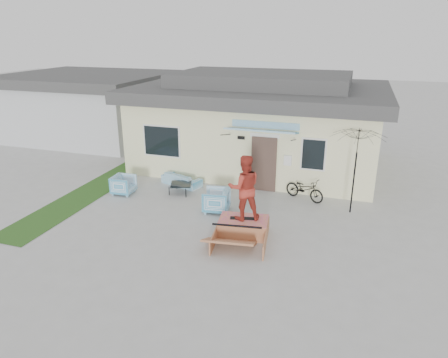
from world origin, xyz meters
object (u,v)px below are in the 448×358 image
(loveseat, at_px, (182,177))
(armchair_right, at_px, (216,199))
(skateboard, at_px, (244,218))
(armchair_left, at_px, (124,184))
(bicycle, at_px, (305,187))
(skate_ramp, at_px, (243,227))
(patio_umbrella, at_px, (356,163))
(coffee_table, at_px, (181,188))
(skater, at_px, (244,187))

(loveseat, xyz_separation_m, armchair_right, (2.12, -1.94, 0.11))
(skateboard, bearing_deg, loveseat, 123.52)
(armchair_left, xyz_separation_m, bicycle, (6.51, 1.53, 0.10))
(armchair_left, distance_m, skate_ramp, 5.43)
(patio_umbrella, xyz_separation_m, skate_ramp, (-3.01, -2.65, -1.51))
(armchair_right, xyz_separation_m, bicycle, (2.70, 1.95, 0.06))
(bicycle, bearing_deg, patio_umbrella, -86.90)
(armchair_right, xyz_separation_m, patio_umbrella, (4.33, 1.32, 1.32))
(loveseat, relative_size, armchair_left, 2.12)
(skateboard, bearing_deg, armchair_right, 122.53)
(loveseat, height_order, bicycle, bicycle)
(patio_umbrella, bearing_deg, skate_ramp, -138.63)
(coffee_table, bearing_deg, skater, -37.83)
(armchair_left, xyz_separation_m, skate_ramp, (5.14, -1.75, -0.15))
(armchair_left, relative_size, coffee_table, 1.04)
(loveseat, bearing_deg, bicycle, -161.67)
(armchair_left, xyz_separation_m, armchair_right, (3.81, -0.42, 0.04))
(patio_umbrella, bearing_deg, armchair_right, -163.04)
(armchair_left, bearing_deg, loveseat, -51.40)
(armchair_left, bearing_deg, skater, -111.75)
(loveseat, height_order, armchair_left, armchair_left)
(loveseat, relative_size, coffee_table, 2.20)
(bicycle, bearing_deg, skate_ramp, -178.42)
(loveseat, xyz_separation_m, skater, (3.44, -3.22, 1.19))
(armchair_left, relative_size, bicycle, 0.51)
(armchair_right, relative_size, bicycle, 0.56)
(armchair_right, distance_m, coffee_table, 2.14)
(bicycle, relative_size, patio_umbrella, 0.70)
(bicycle, bearing_deg, coffee_table, 124.53)
(loveseat, bearing_deg, patio_umbrella, -167.31)
(skater, bearing_deg, armchair_left, -42.74)
(armchair_right, height_order, coffee_table, armchair_right)
(loveseat, bearing_deg, coffee_table, 130.23)
(loveseat, xyz_separation_m, patio_umbrella, (6.45, -0.62, 1.42))
(armchair_right, distance_m, bicycle, 3.33)
(armchair_right, xyz_separation_m, skater, (1.32, -1.28, 1.08))
(armchair_left, bearing_deg, skate_ramp, -112.21)
(coffee_table, bearing_deg, loveseat, 112.02)
(coffee_table, distance_m, patio_umbrella, 6.33)
(bicycle, relative_size, skateboard, 1.88)
(skater, bearing_deg, bicycle, -137.50)
(skateboard, xyz_separation_m, skater, (0.00, 0.00, 1.01))
(loveseat, distance_m, coffee_table, 0.88)
(armchair_left, height_order, armchair_right, armchair_right)
(armchair_right, height_order, skater, skater)
(skater, bearing_deg, loveseat, -67.56)
(loveseat, bearing_deg, armchair_left, 60.24)
(loveseat, height_order, skate_ramp, loveseat)
(skateboard, bearing_deg, skate_ramp, -95.60)
(loveseat, bearing_deg, skate_ramp, 154.71)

